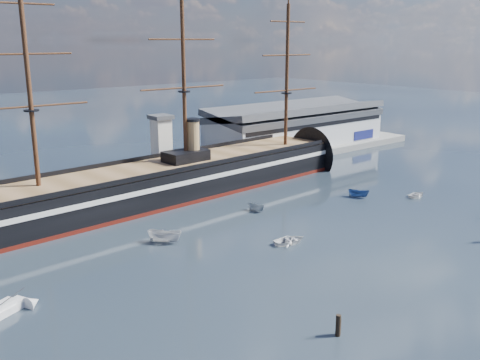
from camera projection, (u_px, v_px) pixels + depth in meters
ground at (235, 215)px, 109.86m from camera, size 600.00×600.00×0.00m
quay at (180, 175)px, 142.92m from camera, size 180.00×18.00×2.00m
warehouse at (297, 126)px, 173.33m from camera, size 63.00×21.00×11.60m
quay_tower at (162, 144)px, 133.91m from camera, size 5.00×5.00×15.00m
warship at (173, 179)px, 122.46m from camera, size 113.37×21.95×53.94m
sailboat at (1, 310)px, 69.77m from camera, size 7.65×5.03×11.86m
motorboat_a at (165, 243)px, 95.06m from camera, size 7.52×6.58×2.95m
motorboat_b at (290, 243)px, 94.74m from camera, size 2.18×3.95×1.74m
motorboat_c at (256, 211)px, 112.58m from camera, size 5.17×2.70×1.97m
motorboat_e at (417, 197)px, 122.95m from camera, size 1.25×3.08×1.44m
motorboat_f at (358, 197)px, 122.55m from camera, size 6.00×4.16×2.26m
piling_near_left at (338, 336)px, 65.12m from camera, size 0.64×0.64×3.49m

